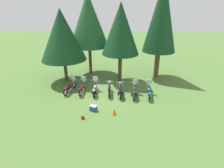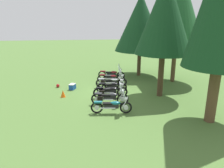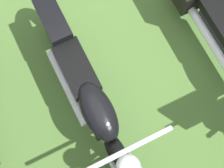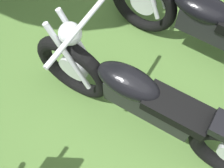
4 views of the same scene
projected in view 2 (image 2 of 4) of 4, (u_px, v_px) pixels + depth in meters
ground_plane at (110, 92)px, 15.38m from camera, size 80.00×80.00×0.00m
motorcycle_0 at (112, 74)px, 18.64m from camera, size 0.92×2.26×1.36m
motorcycle_1 at (111, 77)px, 17.54m from camera, size 0.73×2.23×1.36m
motorcycle_2 at (111, 82)px, 16.43m from camera, size 0.75×2.40×1.36m
motorcycle_3 at (112, 87)px, 15.18m from camera, size 0.72×2.19×1.02m
motorcycle_4 at (110, 91)px, 14.22m from camera, size 0.72×2.30×1.02m
motorcycle_5 at (109, 97)px, 13.05m from camera, size 0.81×2.27×1.37m
motorcycle_6 at (112, 105)px, 11.86m from camera, size 0.65×2.28×1.35m
pine_tree_0 at (141, 23)px, 18.65m from camera, size 4.41×4.41×7.10m
pine_tree_1 at (178, 8)px, 16.45m from camera, size 4.18×4.18×8.58m
pine_tree_2 at (165, 15)px, 13.23m from camera, size 3.62×3.62×7.66m
picnic_cooler at (72, 87)px, 15.99m from camera, size 0.61×0.53×0.42m
traffic_cone at (63, 94)px, 14.42m from camera, size 0.32×0.32×0.48m
dropped_helmet at (58, 86)px, 16.48m from camera, size 0.26×0.26×0.26m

